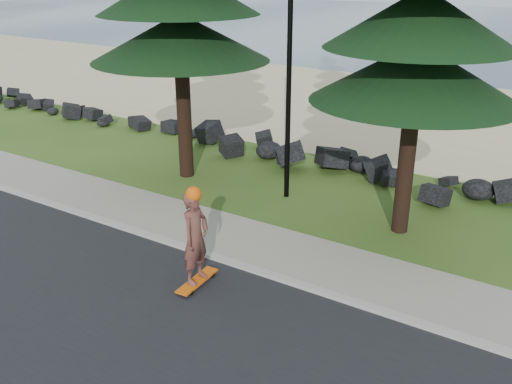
% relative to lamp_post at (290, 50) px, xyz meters
% --- Properties ---
extents(ground, '(160.00, 160.00, 0.00)m').
position_rel_lamp_post_xyz_m(ground, '(0.00, -3.20, -4.13)').
color(ground, '#35591C').
rests_on(ground, ground).
extents(road, '(160.00, 7.00, 0.02)m').
position_rel_lamp_post_xyz_m(road, '(0.00, -7.70, -4.12)').
color(road, black).
rests_on(road, ground).
extents(kerb, '(160.00, 0.20, 0.10)m').
position_rel_lamp_post_xyz_m(kerb, '(0.00, -4.10, -4.08)').
color(kerb, '#ABA29A').
rests_on(kerb, ground).
extents(sidewalk, '(160.00, 2.00, 0.08)m').
position_rel_lamp_post_xyz_m(sidewalk, '(0.00, -3.00, -4.09)').
color(sidewalk, gray).
rests_on(sidewalk, ground).
extents(beach_sand, '(160.00, 15.00, 0.01)m').
position_rel_lamp_post_xyz_m(beach_sand, '(0.00, 11.30, -4.13)').
color(beach_sand, '#C3BA82').
rests_on(beach_sand, ground).
extents(seawall_boulders, '(60.00, 2.40, 1.10)m').
position_rel_lamp_post_xyz_m(seawall_boulders, '(0.00, 2.40, -4.13)').
color(seawall_boulders, black).
rests_on(seawall_boulders, ground).
extents(lamp_post, '(0.25, 0.14, 8.14)m').
position_rel_lamp_post_xyz_m(lamp_post, '(0.00, 0.00, 0.00)').
color(lamp_post, black).
rests_on(lamp_post, ground).
extents(skateboarder, '(0.52, 1.20, 2.20)m').
position_rel_lamp_post_xyz_m(skateboarder, '(0.85, -5.20, -3.03)').
color(skateboarder, '#E55D0D').
rests_on(skateboarder, ground).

